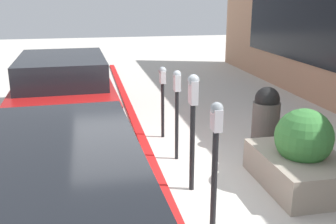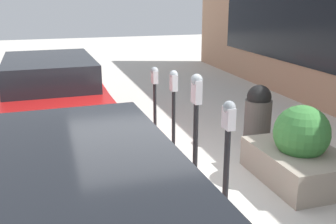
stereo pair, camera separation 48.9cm
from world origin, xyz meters
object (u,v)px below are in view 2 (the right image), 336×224
Objects in this scene: parking_meter_second at (196,110)px; parking_meter_middle at (174,98)px; parking_meter_fourth at (155,87)px; parked_car_middle at (51,91)px; planter_box at (300,152)px; parking_meter_nearest at (227,145)px; trash_bin at (258,115)px.

parking_meter_second reaches higher than parking_meter_middle.
parked_car_middle is (1.18, 1.80, -0.21)m from parking_meter_fourth.
parking_meter_second reaches higher than parking_meter_fourth.
parked_car_middle is at bearing 43.48° from planter_box.
parking_meter_nearest is at bearing 178.42° from parking_meter_second.
planter_box is at bearing -146.79° from parking_meter_fourth.
parking_meter_nearest reaches higher than planter_box.
parking_meter_middle is 2.89m from parked_car_middle.
parking_meter_second is 1.49× the size of trash_bin.
parking_meter_second is (1.01, -0.03, 0.10)m from parking_meter_nearest.
parking_meter_nearest reaches higher than parking_meter_fourth.
parked_car_middle reaches higher than planter_box.
parking_meter_middle is at bearing 49.94° from planter_box.
parked_car_middle is (4.31, 1.76, -0.27)m from parking_meter_nearest.
parking_meter_second is at bearing 127.29° from trash_bin.
parking_meter_nearest is at bearing 143.49° from trash_bin.
parked_car_middle is (3.29, 1.78, -0.37)m from parking_meter_second.
trash_bin is (2.27, -1.68, -0.48)m from parking_meter_nearest.
parking_meter_middle is 1.09× the size of parking_meter_fourth.
planter_box is 1.45m from trash_bin.
planter_box is (0.83, -1.54, -0.60)m from parking_meter_nearest.
parking_meter_middle is 1.70m from trash_bin.
parking_meter_fourth is at bearing -0.35° from parking_meter_second.
parking_meter_middle is 2.02m from planter_box.
parked_car_middle reaches higher than parking_meter_fourth.
planter_box is at bearing 174.49° from trash_bin.
parking_meter_fourth is at bearing -0.75° from parking_meter_nearest.
parked_car_middle reaches higher than trash_bin.
parking_meter_nearest is at bearing -159.51° from parked_car_middle.
parking_meter_middle is 0.32× the size of parked_car_middle.
parking_meter_nearest is 1.85m from planter_box.
parking_meter_fourth is at bearing 1.22° from parking_meter_middle.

